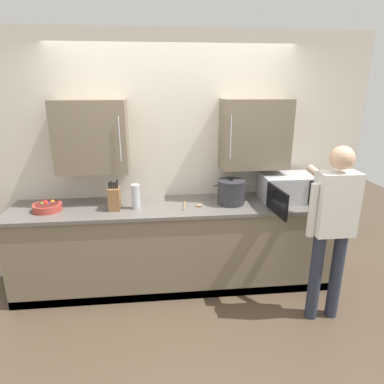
{
  "coord_description": "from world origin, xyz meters",
  "views": [
    {
      "loc": [
        -0.18,
        -2.57,
        2.11
      ],
      "look_at": [
        0.15,
        0.62,
        1.07
      ],
      "focal_mm": 31.27,
      "sensor_mm": 36.0,
      "label": 1
    }
  ],
  "objects_px": {
    "fruit_bowl": "(47,206)",
    "stock_pot": "(231,192)",
    "thermos_flask": "(136,196)",
    "knife_block": "(114,198)",
    "microwave_oven": "(287,188)",
    "person_figure": "(332,221)",
    "wooden_spoon": "(192,205)"
  },
  "relations": [
    {
      "from": "fruit_bowl",
      "to": "stock_pot",
      "type": "relative_size",
      "value": 0.72
    },
    {
      "from": "wooden_spoon",
      "to": "stock_pot",
      "type": "height_order",
      "value": "stock_pot"
    },
    {
      "from": "wooden_spoon",
      "to": "stock_pot",
      "type": "xyz_separation_m",
      "value": [
        0.41,
        0.04,
        0.12
      ]
    },
    {
      "from": "microwave_oven",
      "to": "thermos_flask",
      "type": "height_order",
      "value": "microwave_oven"
    },
    {
      "from": "wooden_spoon",
      "to": "thermos_flask",
      "type": "relative_size",
      "value": 0.94
    },
    {
      "from": "stock_pot",
      "to": "thermos_flask",
      "type": "xyz_separation_m",
      "value": [
        -0.97,
        -0.04,
        -0.0
      ]
    },
    {
      "from": "microwave_oven",
      "to": "fruit_bowl",
      "type": "xyz_separation_m",
      "value": [
        -2.45,
        -0.06,
        -0.1
      ]
    },
    {
      "from": "fruit_bowl",
      "to": "person_figure",
      "type": "xyz_separation_m",
      "value": [
        2.59,
        -0.66,
        0.01
      ]
    },
    {
      "from": "thermos_flask",
      "to": "stock_pot",
      "type": "bearing_deg",
      "value": 2.59
    },
    {
      "from": "microwave_oven",
      "to": "stock_pot",
      "type": "bearing_deg",
      "value": -175.41
    },
    {
      "from": "fruit_bowl",
      "to": "thermos_flask",
      "type": "height_order",
      "value": "thermos_flask"
    },
    {
      "from": "fruit_bowl",
      "to": "thermos_flask",
      "type": "distance_m",
      "value": 0.87
    },
    {
      "from": "fruit_bowl",
      "to": "thermos_flask",
      "type": "xyz_separation_m",
      "value": [
        0.87,
        -0.03,
        0.08
      ]
    },
    {
      "from": "knife_block",
      "to": "thermos_flask",
      "type": "height_order",
      "value": "knife_block"
    },
    {
      "from": "stock_pot",
      "to": "thermos_flask",
      "type": "height_order",
      "value": "stock_pot"
    },
    {
      "from": "thermos_flask",
      "to": "person_figure",
      "type": "distance_m",
      "value": 1.84
    },
    {
      "from": "knife_block",
      "to": "thermos_flask",
      "type": "relative_size",
      "value": 1.24
    },
    {
      "from": "microwave_oven",
      "to": "stock_pot",
      "type": "distance_m",
      "value": 0.61
    },
    {
      "from": "stock_pot",
      "to": "fruit_bowl",
      "type": "bearing_deg",
      "value": -179.67
    },
    {
      "from": "knife_block",
      "to": "person_figure",
      "type": "bearing_deg",
      "value": -18.01
    },
    {
      "from": "wooden_spoon",
      "to": "thermos_flask",
      "type": "height_order",
      "value": "thermos_flask"
    },
    {
      "from": "wooden_spoon",
      "to": "stock_pot",
      "type": "distance_m",
      "value": 0.43
    },
    {
      "from": "fruit_bowl",
      "to": "wooden_spoon",
      "type": "bearing_deg",
      "value": -1.24
    },
    {
      "from": "microwave_oven",
      "to": "knife_block",
      "type": "distance_m",
      "value": 1.79
    },
    {
      "from": "fruit_bowl",
      "to": "knife_block",
      "type": "distance_m",
      "value": 0.66
    },
    {
      "from": "wooden_spoon",
      "to": "stock_pot",
      "type": "bearing_deg",
      "value": 5.72
    },
    {
      "from": "thermos_flask",
      "to": "fruit_bowl",
      "type": "bearing_deg",
      "value": 177.8
    },
    {
      "from": "person_figure",
      "to": "fruit_bowl",
      "type": "bearing_deg",
      "value": 165.61
    },
    {
      "from": "person_figure",
      "to": "thermos_flask",
      "type": "bearing_deg",
      "value": 159.89
    },
    {
      "from": "microwave_oven",
      "to": "person_figure",
      "type": "bearing_deg",
      "value": -79.05
    },
    {
      "from": "microwave_oven",
      "to": "wooden_spoon",
      "type": "relative_size",
      "value": 3.53
    },
    {
      "from": "knife_block",
      "to": "thermos_flask",
      "type": "distance_m",
      "value": 0.21
    }
  ]
}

